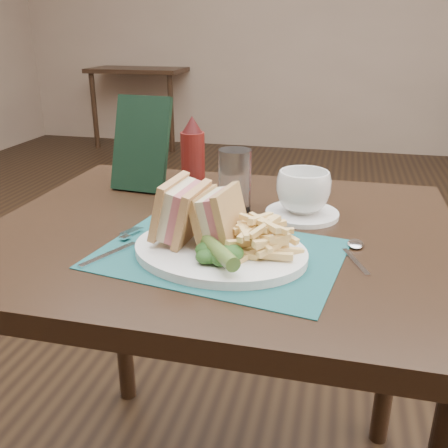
# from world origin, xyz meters

# --- Properties ---
(floor) EXTENTS (7.00, 7.00, 0.00)m
(floor) POSITION_xyz_m (0.00, 0.00, 0.00)
(floor) COLOR black
(floor) RESTS_ON ground
(wall_back) EXTENTS (6.00, 0.00, 6.00)m
(wall_back) POSITION_xyz_m (0.00, 3.50, 0.00)
(wall_back) COLOR gray
(wall_back) RESTS_ON ground
(table_main) EXTENTS (0.90, 0.75, 0.75)m
(table_main) POSITION_xyz_m (0.00, -0.50, 0.38)
(table_main) COLOR black
(table_main) RESTS_ON ground
(table_bg_left) EXTENTS (0.90, 0.75, 0.75)m
(table_bg_left) POSITION_xyz_m (-1.76, 3.39, 0.38)
(table_bg_left) COLOR black
(table_bg_left) RESTS_ON ground
(placemat) EXTENTS (0.44, 0.35, 0.00)m
(placemat) POSITION_xyz_m (0.03, -0.63, 0.75)
(placemat) COLOR #184D4E
(placemat) RESTS_ON table_main
(plate) EXTENTS (0.34, 0.29, 0.01)m
(plate) POSITION_xyz_m (0.03, -0.63, 0.76)
(plate) COLOR white
(plate) RESTS_ON placemat
(sandwich_half_a) EXTENTS (0.09, 0.11, 0.11)m
(sandwich_half_a) POSITION_xyz_m (-0.06, -0.62, 0.82)
(sandwich_half_a) COLOR tan
(sandwich_half_a) RESTS_ON plate
(sandwich_half_b) EXTENTS (0.09, 0.11, 0.10)m
(sandwich_half_b) POSITION_xyz_m (0.01, -0.61, 0.82)
(sandwich_half_b) COLOR tan
(sandwich_half_b) RESTS_ON plate
(kale_garnish) EXTENTS (0.11, 0.08, 0.03)m
(kale_garnish) POSITION_xyz_m (0.04, -0.69, 0.78)
(kale_garnish) COLOR #1B3E16
(kale_garnish) RESTS_ON plate
(pickle_spear) EXTENTS (0.09, 0.11, 0.03)m
(pickle_spear) POSITION_xyz_m (0.04, -0.69, 0.79)
(pickle_spear) COLOR #456426
(pickle_spear) RESTS_ON plate
(fries_pile) EXTENTS (0.18, 0.20, 0.06)m
(fries_pile) POSITION_xyz_m (0.09, -0.62, 0.80)
(fries_pile) COLOR #F5CE7A
(fries_pile) RESTS_ON plate
(fork) EXTENTS (0.10, 0.17, 0.01)m
(fork) POSITION_xyz_m (-0.15, -0.65, 0.76)
(fork) COLOR silver
(fork) RESTS_ON placemat
(spoon) EXTENTS (0.09, 0.15, 0.01)m
(spoon) POSITION_xyz_m (0.26, -0.58, 0.76)
(spoon) COLOR silver
(spoon) RESTS_ON table_main
(saucer) EXTENTS (0.20, 0.20, 0.01)m
(saucer) POSITION_xyz_m (0.15, -0.41, 0.76)
(saucer) COLOR white
(saucer) RESTS_ON table_main
(coffee_cup) EXTENTS (0.15, 0.15, 0.09)m
(coffee_cup) POSITION_xyz_m (0.15, -0.41, 0.80)
(coffee_cup) COLOR white
(coffee_cup) RESTS_ON saucer
(drinking_glass) EXTENTS (0.08, 0.08, 0.13)m
(drinking_glass) POSITION_xyz_m (0.00, -0.40, 0.81)
(drinking_glass) COLOR silver
(drinking_glass) RESTS_ON table_main
(ketchup_bottle) EXTENTS (0.06, 0.06, 0.19)m
(ketchup_bottle) POSITION_xyz_m (-0.10, -0.35, 0.84)
(ketchup_bottle) COLOR #52110E
(ketchup_bottle) RESTS_ON table_main
(check_presenter) EXTENTS (0.14, 0.09, 0.22)m
(check_presenter) POSITION_xyz_m (-0.24, -0.30, 0.86)
(check_presenter) COLOR black
(check_presenter) RESTS_ON table_main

